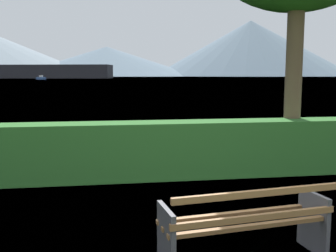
% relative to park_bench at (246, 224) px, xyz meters
% --- Properties ---
extents(water_surface, '(620.00, 620.00, 0.00)m').
position_rel_park_bench_xyz_m(water_surface, '(-0.01, 307.41, -0.43)').
color(water_surface, slate).
rests_on(water_surface, ground_plane).
extents(park_bench, '(1.87, 0.81, 0.87)m').
position_rel_park_bench_xyz_m(park_bench, '(0.00, 0.00, 0.00)').
color(park_bench, olive).
rests_on(park_bench, ground_plane).
extents(hedge_row, '(7.74, 0.70, 1.09)m').
position_rel_park_bench_xyz_m(hedge_row, '(-0.01, 3.62, 0.11)').
color(hedge_row, '#2D6B28').
rests_on(hedge_row, ground_plane).
extents(cargo_ship_large, '(111.31, 39.97, 24.36)m').
position_rel_park_bench_xyz_m(cargo_ship_large, '(-61.37, 242.79, 6.38)').
color(cargo_ship_large, '#232328').
rests_on(cargo_ship_large, water_surface).
extents(fishing_boat_near, '(4.19, 2.57, 1.89)m').
position_rel_park_bench_xyz_m(fishing_boat_near, '(-28.74, 170.08, 0.26)').
color(fishing_boat_near, '#335693').
rests_on(fishing_boat_near, water_surface).
extents(distant_hills, '(764.23, 377.10, 85.42)m').
position_rel_park_bench_xyz_m(distant_hills, '(-20.37, 584.74, 37.30)').
color(distant_hills, gray).
rests_on(distant_hills, ground_plane).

